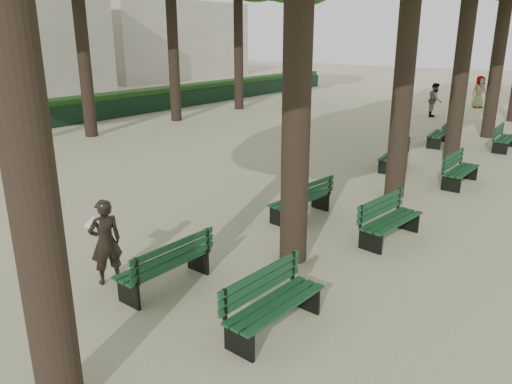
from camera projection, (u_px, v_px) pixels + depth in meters
The scene contains 16 objects.
ground at pixel (119, 297), 8.32m from camera, with size 120.00×120.00×0.00m, color #B3AF88.
bench_left_0 at pixel (165, 273), 8.57m from camera, with size 0.62×1.82×0.92m.
bench_left_1 at pixel (300, 206), 11.86m from camera, with size 0.78×1.86×0.92m.
bench_left_2 at pixel (393, 160), 16.12m from camera, with size 0.79×1.86×0.92m.
bench_left_3 at pixel (438, 138), 19.47m from camera, with size 0.78×1.86×0.92m.
bench_right_0 at pixel (275, 314), 7.31m from camera, with size 0.67×1.83×0.92m.
bench_right_1 at pixel (390, 228), 10.53m from camera, with size 0.77×1.85×0.92m.
bench_right_2 at pixel (460, 176), 14.36m from camera, with size 0.61×1.81×0.92m.
bench_right_3 at pixel (504, 143), 18.65m from camera, with size 0.61×1.81×0.92m.
man_with_map at pixel (105, 242), 8.61m from camera, with size 0.68×0.68×1.54m.
pedestrian_d at pixel (479, 92), 29.04m from camera, with size 0.90×0.37×1.85m, color #262628.
pedestrian_a at pixel (435, 100), 25.94m from camera, with size 0.85×0.35×1.75m, color #262628.
pedestrian_e at pixel (295, 94), 29.12m from camera, with size 1.51×0.33×1.63m, color #262628.
fence at pixel (106, 111), 25.16m from camera, with size 0.08×42.00×0.90m, color black.
hedge at pixel (97, 107), 25.52m from camera, with size 1.20×42.00×1.20m, color #1C4517.
building_far at pixel (150, 40), 49.01m from camera, with size 12.00×16.00×7.00m, color #B7B2A3.
Camera 1 is at (6.29, -4.50, 4.21)m, focal length 35.00 mm.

